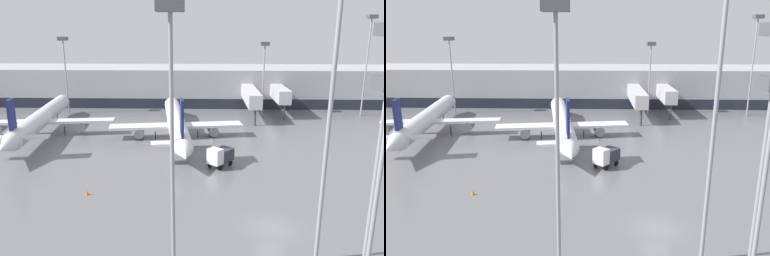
{
  "view_description": "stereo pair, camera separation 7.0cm",
  "coord_description": "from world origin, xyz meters",
  "views": [
    {
      "loc": [
        -6.59,
        -32.38,
        18.72
      ],
      "look_at": [
        -8.4,
        25.6,
        3.0
      ],
      "focal_mm": 35.0,
      "sensor_mm": 36.0,
      "label": 1
    },
    {
      "loc": [
        -6.52,
        -32.38,
        18.72
      ],
      "look_at": [
        -8.4,
        25.6,
        3.0
      ],
      "focal_mm": 35.0,
      "sensor_mm": 36.0,
      "label": 2
    }
  ],
  "objects": [
    {
      "name": "parked_jet_3",
      "position": [
        -35.38,
        31.18,
        2.96
      ],
      "size": [
        25.66,
        37.27,
        8.92
      ],
      "rotation": [
        0.0,
        0.0,
        1.69
      ],
      "color": "silver",
      "rests_on": "ground_plane"
    },
    {
      "name": "apron_light_mast_4",
      "position": [
        1.75,
        -8.12,
        17.1
      ],
      "size": [
        1.8,
        1.8,
        22.25
      ],
      "color": "gray",
      "rests_on": "ground_plane"
    },
    {
      "name": "parked_jet_2",
      "position": [
        -11.28,
        30.49,
        2.6
      ],
      "size": [
        23.17,
        38.0,
        9.23
      ],
      "rotation": [
        0.0,
        0.0,
        1.7
      ],
      "color": "silver",
      "rests_on": "ground_plane"
    },
    {
      "name": "ground_plane",
      "position": [
        0.0,
        0.0,
        0.0
      ],
      "size": [
        320.0,
        320.0,
        0.0
      ],
      "primitive_type": "plane",
      "color": "slate"
    },
    {
      "name": "terminal_building",
      "position": [
        0.2,
        61.81,
        4.5
      ],
      "size": [
        160.0,
        31.72,
        9.0
      ],
      "color": "#9EA0A5",
      "rests_on": "ground_plane"
    },
    {
      "name": "apron_light_mast_5",
      "position": [
        -36.7,
        48.55,
        13.32
      ],
      "size": [
        1.8,
        1.8,
        16.69
      ],
      "color": "gray",
      "rests_on": "ground_plane"
    },
    {
      "name": "traffic_cone_3",
      "position": [
        -40.34,
        27.94,
        0.29
      ],
      "size": [
        0.49,
        0.49,
        0.59
      ],
      "color": "orange",
      "rests_on": "ground_plane"
    },
    {
      "name": "traffic_cone_4",
      "position": [
        -19.91,
        6.82,
        0.3
      ],
      "size": [
        0.4,
        0.4,
        0.61
      ],
      "color": "orange",
      "rests_on": "ground_plane"
    },
    {
      "name": "apron_light_mast_2",
      "position": [
        6.35,
        49.03,
        12.61
      ],
      "size": [
        1.8,
        1.8,
        15.68
      ],
      "color": "gray",
      "rests_on": "ground_plane"
    },
    {
      "name": "apron_light_mast_3",
      "position": [
        -8.79,
        -7.15,
        15.91
      ],
      "size": [
        1.8,
        1.8,
        20.46
      ],
      "color": "gray",
      "rests_on": "ground_plane"
    },
    {
      "name": "service_truck_1",
      "position": [
        -4.23,
        16.41,
        1.59
      ],
      "size": [
        3.92,
        4.17,
        2.83
      ],
      "rotation": [
        0.0,
        0.0,
        4.02
      ],
      "color": "#2D333D",
      "rests_on": "ground_plane"
    },
    {
      "name": "apron_light_mast_0",
      "position": [
        27.71,
        48.24,
        16.37
      ],
      "size": [
        1.8,
        1.8,
        21.14
      ],
      "color": "gray",
      "rests_on": "ground_plane"
    }
  ]
}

